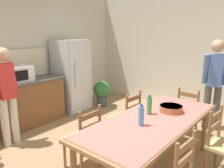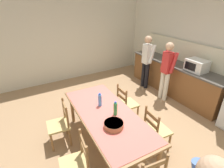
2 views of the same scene
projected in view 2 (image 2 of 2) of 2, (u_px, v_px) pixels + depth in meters
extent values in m
plane|color=#9E7A56|center=(124.00, 127.00, 3.96)|extent=(8.32, 8.32, 0.00)
cube|color=beige|center=(211.00, 49.00, 4.51)|extent=(6.52, 0.12, 2.90)
cube|color=beige|center=(71.00, 37.00, 5.83)|extent=(0.12, 5.20, 2.90)
cube|color=brown|center=(174.00, 79.00, 5.27)|extent=(3.07, 0.62, 0.89)
cube|color=#4C4742|center=(176.00, 64.00, 5.06)|extent=(3.11, 0.66, 0.04)
cube|color=#B7BCC1|center=(159.00, 57.00, 5.59)|extent=(0.52, 0.38, 0.02)
cube|color=beige|center=(185.00, 52.00, 5.06)|extent=(3.07, 0.03, 0.60)
cube|color=white|center=(197.00, 65.00, 4.47)|extent=(0.50, 0.38, 0.30)
cube|color=black|center=(190.00, 66.00, 4.42)|extent=(0.30, 0.01, 0.19)
cylinder|color=olive|center=(72.00, 109.00, 4.00)|extent=(0.07, 0.07, 0.72)
cylinder|color=olive|center=(102.00, 101.00, 4.31)|extent=(0.07, 0.07, 0.72)
cylinder|color=olive|center=(158.00, 163.00, 2.70)|extent=(0.07, 0.07, 0.72)
cube|color=olive|center=(107.00, 114.00, 3.18)|extent=(2.29, 1.02, 0.04)
cube|color=#D1665B|center=(107.00, 113.00, 3.17)|extent=(2.19, 0.98, 0.01)
cylinder|color=#4C8ED6|center=(100.00, 100.00, 3.33)|extent=(0.07, 0.07, 0.24)
cylinder|color=#2D51B2|center=(100.00, 94.00, 3.27)|extent=(0.04, 0.04, 0.03)
cylinder|color=green|center=(115.00, 109.00, 3.07)|extent=(0.07, 0.07, 0.24)
cylinder|color=#2D51B2|center=(115.00, 102.00, 3.01)|extent=(0.04, 0.04, 0.03)
cylinder|color=#9E6642|center=(114.00, 125.00, 2.80)|extent=(0.32, 0.32, 0.09)
cylinder|color=#9E6642|center=(114.00, 123.00, 2.79)|extent=(0.31, 0.31, 0.02)
cylinder|color=olive|center=(169.00, 143.00, 3.28)|extent=(0.04, 0.04, 0.41)
cylinder|color=olive|center=(157.00, 131.00, 3.57)|extent=(0.04, 0.04, 0.41)
cylinder|color=olive|center=(155.00, 149.00, 3.15)|extent=(0.04, 0.04, 0.41)
cylinder|color=olive|center=(143.00, 136.00, 3.44)|extent=(0.04, 0.04, 0.41)
cube|color=tan|center=(157.00, 130.00, 3.26)|extent=(0.45, 0.43, 0.04)
cylinder|color=olive|center=(158.00, 128.00, 2.93)|extent=(0.04, 0.04, 0.46)
cylinder|color=olive|center=(145.00, 116.00, 3.23)|extent=(0.04, 0.04, 0.46)
cube|color=olive|center=(152.00, 116.00, 3.02)|extent=(0.36, 0.05, 0.07)
cube|color=olive|center=(151.00, 123.00, 3.09)|extent=(0.36, 0.05, 0.07)
cylinder|color=olive|center=(138.00, 114.00, 4.09)|extent=(0.04, 0.04, 0.41)
cylinder|color=olive|center=(129.00, 106.00, 4.37)|extent=(0.04, 0.04, 0.41)
cylinder|color=olive|center=(125.00, 118.00, 3.94)|extent=(0.04, 0.04, 0.41)
cylinder|color=olive|center=(117.00, 110.00, 4.23)|extent=(0.04, 0.04, 0.41)
cube|color=tan|center=(128.00, 104.00, 4.06)|extent=(0.43, 0.41, 0.04)
cylinder|color=olive|center=(126.00, 100.00, 3.73)|extent=(0.04, 0.04, 0.46)
cylinder|color=olive|center=(118.00, 93.00, 4.01)|extent=(0.04, 0.04, 0.46)
cube|color=olive|center=(122.00, 91.00, 3.81)|extent=(0.36, 0.03, 0.07)
cube|color=olive|center=(122.00, 97.00, 3.88)|extent=(0.36, 0.03, 0.07)
cylinder|color=olive|center=(50.00, 131.00, 3.56)|extent=(0.04, 0.04, 0.41)
cylinder|color=olive|center=(52.00, 143.00, 3.27)|extent=(0.04, 0.04, 0.41)
cylinder|color=olive|center=(66.00, 126.00, 3.69)|extent=(0.04, 0.04, 0.41)
cylinder|color=olive|center=(70.00, 138.00, 3.39)|extent=(0.04, 0.04, 0.41)
cube|color=tan|center=(58.00, 125.00, 3.38)|extent=(0.46, 0.44, 0.04)
cylinder|color=olive|center=(64.00, 108.00, 3.47)|extent=(0.04, 0.04, 0.46)
cylinder|color=olive|center=(67.00, 118.00, 3.18)|extent=(0.04, 0.04, 0.46)
cube|color=olive|center=(65.00, 107.00, 3.27)|extent=(0.36, 0.06, 0.07)
cube|color=olive|center=(66.00, 114.00, 3.34)|extent=(0.36, 0.06, 0.07)
cylinder|color=olive|center=(166.00, 167.00, 2.26)|extent=(0.04, 0.04, 0.46)
cube|color=olive|center=(155.00, 165.00, 2.14)|extent=(0.07, 0.36, 0.07)
cylinder|color=olive|center=(83.00, 162.00, 2.88)|extent=(0.04, 0.04, 0.41)
cube|color=tan|center=(74.00, 165.00, 2.58)|extent=(0.47, 0.45, 0.04)
cylinder|color=olive|center=(81.00, 141.00, 2.67)|extent=(0.04, 0.04, 0.46)
cylinder|color=olive|center=(87.00, 159.00, 2.37)|extent=(0.04, 0.04, 0.46)
cube|color=olive|center=(83.00, 143.00, 2.47)|extent=(0.36, 0.07, 0.07)
cube|color=olive|center=(84.00, 151.00, 2.53)|extent=(0.36, 0.07, 0.07)
cylinder|color=black|center=(143.00, 74.00, 5.64)|extent=(0.12, 0.12, 0.82)
cylinder|color=black|center=(147.00, 76.00, 5.52)|extent=(0.12, 0.12, 0.82)
cube|color=white|center=(147.00, 54.00, 5.27)|extent=(0.23, 0.19, 0.58)
sphere|color=tan|center=(148.00, 40.00, 5.07)|extent=(0.22, 0.22, 0.22)
cylinder|color=white|center=(145.00, 52.00, 5.41)|extent=(0.09, 0.22, 0.55)
cylinder|color=white|center=(152.00, 54.00, 5.16)|extent=(0.09, 0.22, 0.55)
cylinder|color=silver|center=(162.00, 85.00, 4.99)|extent=(0.12, 0.12, 0.81)
cylinder|color=silver|center=(166.00, 87.00, 4.86)|extent=(0.12, 0.12, 0.81)
cube|color=red|center=(167.00, 63.00, 4.61)|extent=(0.23, 0.19, 0.58)
sphere|color=tan|center=(170.00, 46.00, 4.42)|extent=(0.22, 0.22, 0.22)
cylinder|color=red|center=(165.00, 60.00, 4.75)|extent=(0.09, 0.22, 0.55)
cylinder|color=red|center=(174.00, 63.00, 4.51)|extent=(0.09, 0.22, 0.55)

